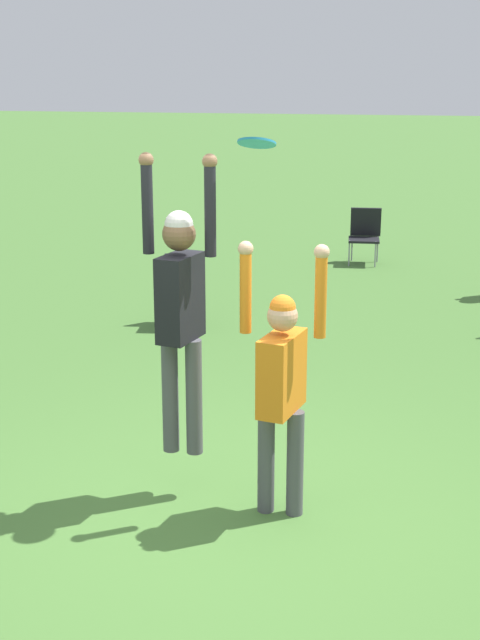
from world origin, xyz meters
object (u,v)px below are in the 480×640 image
Objects in this scene: person_jumping at (180,299)px; camping_chair_2 at (365,232)px; frisbee at (257,143)px; camping_chair_0 at (182,283)px; person_defending at (282,376)px.

camping_chair_2 is (0.52, 8.61, -0.98)m from person_jumping.
frisbee reaches higher than camping_chair_0.
frisbee is 8.77m from camping_chair_2.
camping_chair_2 is at bearing -122.95° from camping_chair_0.
frisbee is at bearing 84.04° from camping_chair_2.
person_jumping is 4.70m from camping_chair_0.
frisbee is at bearing 104.07° from camping_chair_0.
person_defending is 8.77m from camping_chair_2.
person_defending is 2.19× the size of camping_chair_2.
person_defending is at bearing -90.00° from person_jumping.
camping_chair_0 is (-1.33, 4.41, -0.97)m from person_jumping.
person_defending reaches higher than camping_chair_0.
person_defending is 1.59m from frisbee.
person_jumping reaches higher than camping_chair_0.
frisbee is 0.29× the size of camping_chair_2.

